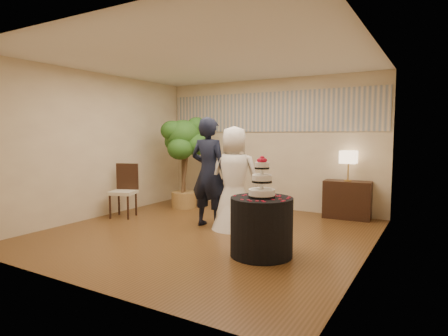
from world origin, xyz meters
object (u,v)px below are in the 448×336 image
Objects in this scene: cake_table at (261,227)px; table_lamp at (348,166)px; wedding_cake at (262,177)px; bride at (234,178)px; ficus_tree at (183,162)px; groom at (209,172)px; side_chair at (123,191)px; console at (347,200)px.

table_lamp reaches higher than cake_table.
cake_table is 0.67m from wedding_cake.
cake_table is at bearing 115.42° from bride.
cake_table is at bearing -99.96° from table_lamp.
cake_table is 1.50× the size of wedding_cake.
ficus_tree is (-3.36, -0.72, -0.00)m from table_lamp.
groom is at bearing -39.28° from ficus_tree.
groom is 0.94× the size of ficus_tree.
wedding_cake is (1.00, -1.07, 0.19)m from bride.
wedding_cake is at bearing 0.00° from cake_table.
ficus_tree is (-1.86, 1.06, 0.14)m from bride.
groom is 1.78m from wedding_cake.
groom is 1.84× the size of side_chair.
table_lamp is (1.50, 1.78, 0.14)m from bride.
groom is 1.80m from ficus_tree.
table_lamp is 4.38m from side_chair.
groom is at bearing -140.15° from console.
cake_table is 0.41× the size of ficus_tree.
ficus_tree is at bearing 143.29° from cake_table.
console is (0.50, 2.85, -0.03)m from cake_table.
bride is 1.69× the size of side_chair.
wedding_cake is at bearing -103.40° from console.
side_chair is (-3.31, 0.75, 0.13)m from cake_table.
bride is 2.01× the size of console.
cake_table is at bearing -32.26° from side_chair.
wedding_cake is at bearing 115.42° from bride.
side_chair is (-2.31, -0.32, -0.36)m from bride.
cake_table is 1.44× the size of table_lamp.
bride is (0.47, 0.08, -0.08)m from groom.
cake_table is (1.00, -1.07, -0.49)m from bride.
side_chair is (-3.31, 0.75, -0.55)m from wedding_cake.
ficus_tree is (-2.86, 2.13, -0.05)m from wedding_cake.
console is at bearing -136.61° from groom.
side_chair is at bearing 167.17° from cake_table.
bride is 1.48m from wedding_cake.
wedding_cake is 0.64× the size of console.
side_chair is (-0.45, -1.38, -0.50)m from ficus_tree.
table_lamp is at bearing 80.04° from wedding_cake.
groom is 3.30× the size of table_lamp.
ficus_tree is at bearing -171.43° from console.
bride is 2.39m from console.
groom is 0.48m from bride.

